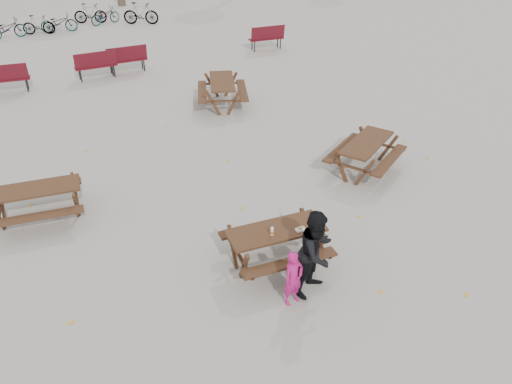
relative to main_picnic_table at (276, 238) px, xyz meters
name	(u,v)px	position (x,y,z in m)	size (l,w,h in m)	color
ground	(275,262)	(0.00, 0.00, -0.59)	(80.00, 80.00, 0.00)	gray
main_picnic_table	(276,238)	(0.00, 0.00, 0.00)	(1.80, 1.45, 0.78)	#341D13
food_tray	(301,229)	(0.40, -0.19, 0.21)	(0.18, 0.11, 0.04)	white
bread_roll	(301,228)	(0.40, -0.19, 0.25)	(0.14, 0.06, 0.05)	tan
soda_bottle	(272,232)	(-0.14, -0.12, 0.26)	(0.07, 0.07, 0.17)	silver
child	(293,278)	(-0.15, -1.07, -0.06)	(0.38, 0.25, 1.05)	#B41669
adult	(316,253)	(0.34, -0.91, 0.23)	(0.79, 0.62, 1.63)	black
picnic_table_east	(365,156)	(3.49, 2.45, -0.19)	(1.84, 1.49, 0.79)	#341D13
picnic_table_north	(39,204)	(-4.07, 3.19, -0.20)	(1.79, 1.45, 0.77)	#341D13
picnic_table_far	(222,93)	(1.58, 7.84, -0.17)	(1.92, 1.55, 0.83)	#341D13
park_bench_row	(132,58)	(-0.52, 12.28, -0.07)	(11.78, 2.01, 1.03)	maroon
bicycle_row	(76,19)	(-1.89, 19.78, -0.12)	(8.02, 2.66, 1.06)	black
fallen_leaves	(252,192)	(0.50, 2.50, -0.58)	(11.00, 11.00, 0.01)	gold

